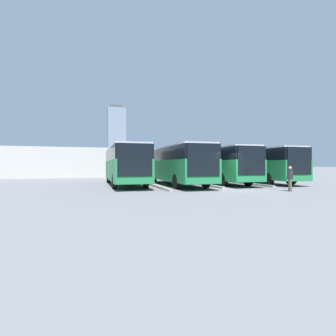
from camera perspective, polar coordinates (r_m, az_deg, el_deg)
ground_plane at (r=18.24m, az=13.02°, el=-4.65°), size 600.00×600.00×0.00m
bus_0 at (r=26.57m, az=18.51°, el=0.79°), size 2.54×11.22×3.18m
curb_divider_0 at (r=24.08m, az=16.66°, el=-3.23°), size 0.26×7.33×0.15m
bus_1 at (r=24.42m, az=10.45°, el=0.84°), size 2.54×11.22×3.18m
curb_divider_1 at (r=22.09m, az=7.54°, el=-3.55°), size 0.26×7.33×0.15m
bus_2 at (r=21.90m, az=1.84°, el=0.88°), size 2.54×11.22×3.18m
curb_divider_2 at (r=19.79m, az=-2.42°, el=-4.01°), size 0.26×7.33×0.15m
bus_3 at (r=22.14m, az=-9.44°, el=0.87°), size 2.54×11.22×3.18m
pedestrian at (r=18.38m, az=25.04°, el=-1.97°), size 0.48×0.48×1.59m
station_building at (r=43.35m, az=-4.42°, el=1.11°), size 42.61×13.68×4.12m
office_tower at (r=228.91m, az=-11.16°, el=6.52°), size 14.62×14.62×52.47m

